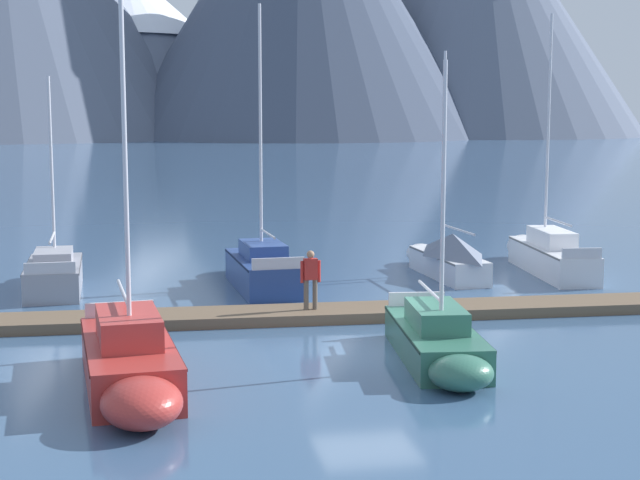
% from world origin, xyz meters
% --- Properties ---
extents(ground_plane, '(700.00, 700.00, 0.00)m').
position_xyz_m(ground_plane, '(0.00, 0.00, 0.00)').
color(ground_plane, '#38567A').
extents(mountain_shoulder_ridge, '(85.26, 85.26, 38.71)m').
position_xyz_m(mountain_shoulder_ridge, '(-6.64, 202.60, 20.28)').
color(mountain_shoulder_ridge, slate).
rests_on(mountain_shoulder_ridge, ground).
extents(mountain_rear_spur, '(75.20, 75.20, 56.65)m').
position_xyz_m(mountain_rear_spur, '(72.64, 189.95, 29.78)').
color(mountain_rear_spur, slate).
rests_on(mountain_rear_spur, ground).
extents(dock, '(20.67, 2.62, 0.30)m').
position_xyz_m(dock, '(0.00, 4.00, 0.14)').
color(dock, brown).
rests_on(dock, ground).
extents(sailboat_nearest_berth, '(1.83, 5.65, 7.00)m').
position_xyz_m(sailboat_nearest_berth, '(-8.13, 10.18, 0.59)').
color(sailboat_nearest_berth, '#93939E').
rests_on(sailboat_nearest_berth, ground).
extents(sailboat_second_berth, '(2.25, 6.80, 9.18)m').
position_xyz_m(sailboat_second_berth, '(-5.70, -2.28, 0.64)').
color(sailboat_second_berth, '#B2332D').
rests_on(sailboat_second_berth, ground).
extents(sailboat_mid_dock_port, '(2.11, 6.54, 9.33)m').
position_xyz_m(sailboat_mid_dock_port, '(-1.36, 9.59, 0.65)').
color(sailboat_mid_dock_port, navy).
rests_on(sailboat_mid_dock_port, ground).
extents(sailboat_mid_dock_starboard, '(2.21, 6.02, 7.04)m').
position_xyz_m(sailboat_mid_dock_starboard, '(1.41, -1.26, 0.54)').
color(sailboat_mid_dock_starboard, '#336B56').
rests_on(sailboat_mid_dock_starboard, ground).
extents(sailboat_far_berth, '(1.74, 6.10, 7.97)m').
position_xyz_m(sailboat_far_berth, '(5.41, 10.17, 0.76)').
color(sailboat_far_berth, white).
rests_on(sailboat_far_berth, ground).
extents(sailboat_outer_slip, '(2.16, 7.57, 9.33)m').
position_xyz_m(sailboat_outer_slip, '(9.39, 10.44, 0.65)').
color(sailboat_outer_slip, silver).
rests_on(sailboat_outer_slip, ground).
extents(person_on_dock, '(0.59, 0.24, 1.69)m').
position_xyz_m(person_on_dock, '(-0.68, 3.95, 1.26)').
color(person_on_dock, brown).
rests_on(person_on_dock, dock).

